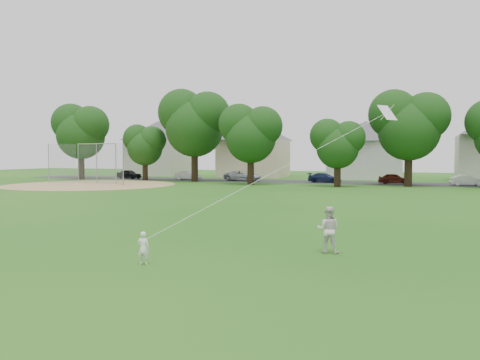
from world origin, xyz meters
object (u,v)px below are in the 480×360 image
at_px(toddler, 143,248).
at_px(baseball_backstop, 94,164).
at_px(older_boy, 328,230).
at_px(kite, 287,165).

bearing_deg(toddler, baseball_backstop, -62.48).
relative_size(older_boy, kite, 0.13).
distance_m(toddler, kite, 5.80).
height_order(toddler, baseball_backstop, baseball_backstop).
xyz_separation_m(older_boy, kite, (-1.61, 0.82, 2.04)).
height_order(toddler, kite, kite).
bearing_deg(kite, toddler, -124.65).
bearing_deg(older_boy, kite, -29.17).
xyz_separation_m(toddler, kite, (3.03, 4.38, 2.31)).
bearing_deg(older_boy, toddler, 35.46).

